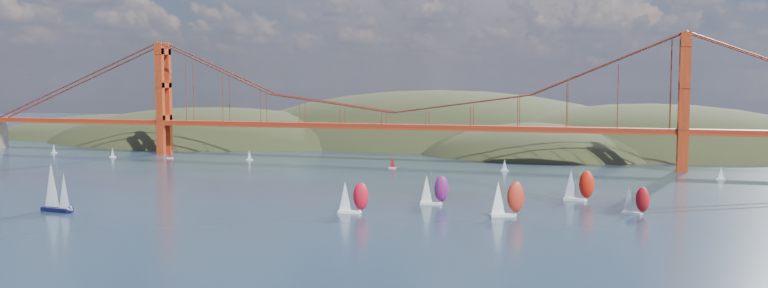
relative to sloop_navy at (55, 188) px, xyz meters
The scene contains 16 objects.
ground 53.53m from the sloop_navy, 27.01° to the right, with size 1200.00×1200.00×0.00m, color black.
headlands 271.06m from the sloop_navy, 70.04° to the left, with size 725.00×225.00×96.00m.
bridge 164.43m from the sloop_navy, 73.70° to the left, with size 552.00×12.00×55.00m.
sloop_navy is the anchor object (origin of this frame).
racer_0 80.52m from the sloop_navy, 16.03° to the left, with size 8.40×4.12×9.46m.
racer_1 120.90m from the sloop_navy, 14.34° to the left, with size 9.22×6.72×10.36m.
racer_2 155.28m from the sloop_navy, 16.44° to the left, with size 7.61×5.46×8.54m.
racer_3 147.24m from the sloop_navy, 25.33° to the left, with size 9.19×4.72×10.32m.
racer_rwb 103.61m from the sloop_navy, 24.36° to the left, with size 8.39×4.13×9.44m.
distant_boat_0 190.25m from the sloop_navy, 132.09° to the left, with size 3.00×2.00×4.70m.
distant_boat_1 156.53m from the sloop_navy, 122.80° to the left, with size 3.00×2.00×4.70m.
distant_boat_2 147.39m from the sloop_navy, 112.52° to the left, with size 3.00×2.00×4.70m.
distant_boat_3 141.57m from the sloop_navy, 96.99° to the left, with size 3.00×2.00×4.70m.
distant_boat_4 221.59m from the sloop_navy, 36.13° to the left, with size 3.00×2.00×4.70m.
distant_boat_8 166.75m from the sloop_navy, 53.02° to the left, with size 3.00×2.00×4.70m.
distant_boat_9 139.96m from the sloop_navy, 66.87° to the left, with size 3.00×2.00×4.70m.
Camera 1 is at (99.46, -138.37, 34.14)m, focal length 35.00 mm.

